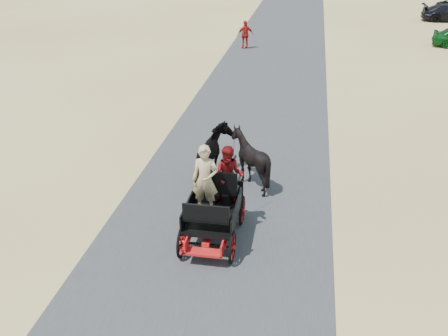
% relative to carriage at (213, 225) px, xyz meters
% --- Properties ---
extents(ground, '(140.00, 140.00, 0.00)m').
position_rel_carriage_xyz_m(ground, '(0.02, 0.35, -0.36)').
color(ground, tan).
extents(road, '(6.00, 140.00, 0.01)m').
position_rel_carriage_xyz_m(road, '(0.02, 0.35, -0.35)').
color(road, '#38383A').
rests_on(road, ground).
extents(carriage, '(1.30, 2.40, 0.72)m').
position_rel_carriage_xyz_m(carriage, '(0.00, 0.00, 0.00)').
color(carriage, black).
rests_on(carriage, ground).
extents(horse_left, '(0.91, 2.01, 1.70)m').
position_rel_carriage_xyz_m(horse_left, '(-0.55, 3.00, 0.49)').
color(horse_left, black).
rests_on(horse_left, ground).
extents(horse_right, '(1.37, 1.54, 1.70)m').
position_rel_carriage_xyz_m(horse_right, '(0.55, 3.00, 0.49)').
color(horse_right, black).
rests_on(horse_right, ground).
extents(driver_man, '(0.66, 0.43, 1.80)m').
position_rel_carriage_xyz_m(driver_man, '(-0.20, 0.05, 1.26)').
color(driver_man, tan).
rests_on(driver_man, carriage).
extents(passenger_woman, '(0.77, 0.60, 1.58)m').
position_rel_carriage_xyz_m(passenger_woman, '(0.30, 0.60, 1.15)').
color(passenger_woman, '#660C0F').
rests_on(passenger_woman, carriage).
extents(pedestrian, '(1.09, 0.75, 1.73)m').
position_rel_carriage_xyz_m(pedestrian, '(-1.96, 20.76, 0.50)').
color(pedestrian, '#AD1613').
rests_on(pedestrian, ground).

